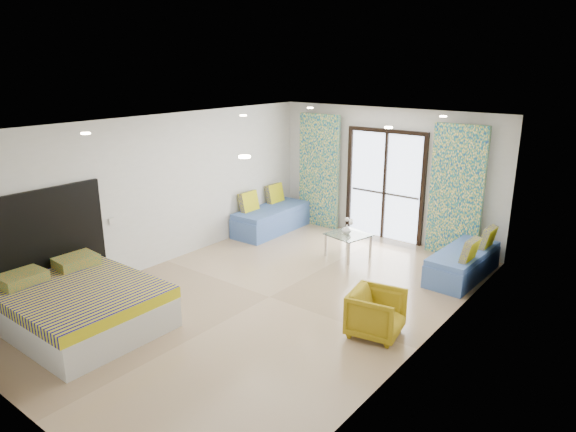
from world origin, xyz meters
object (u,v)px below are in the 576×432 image
Objects in this scene: daybed_left at (271,218)px; armchair at (376,311)px; daybed_right at (464,263)px; coffee_table at (348,236)px; bed at (80,306)px.

armchair is at bearing -34.13° from daybed_left.
armchair is (-0.24, -2.66, 0.08)m from daybed_right.
daybed_right is at bearing -15.37° from armchair.
daybed_right is at bearing -0.22° from daybed_left.
daybed_left reaches higher than coffee_table.
coffee_table is at bearing -167.44° from daybed_right.
coffee_table is 2.92m from armchair.
bed is 3.11× the size of armchair.
armchair is (4.00, -2.58, 0.05)m from daybed_left.
armchair is (3.36, 2.33, 0.04)m from bed.
bed is 4.95m from daybed_left.
daybed_left is 2.36× the size of coffee_table.
daybed_right is 2.54× the size of armchair.
coffee_table is at bearing -9.35° from daybed_left.
daybed_right reaches higher than bed.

